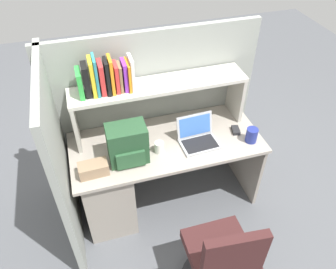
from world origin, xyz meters
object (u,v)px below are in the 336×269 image
(paper_cup, at_px, (159,147))
(backpack, at_px, (128,144))
(office_chair, at_px, (221,262))
(snack_canister, at_px, (252,135))
(laptop, at_px, (198,137))
(computer_mouse, at_px, (236,130))
(tissue_box, at_px, (93,169))

(paper_cup, bearing_deg, backpack, -177.29)
(paper_cup, relative_size, office_chair, 0.10)
(paper_cup, xyz_separation_m, snack_canister, (0.77, -0.09, 0.02))
(laptop, relative_size, snack_canister, 2.55)
(computer_mouse, xyz_separation_m, paper_cup, (-0.70, -0.05, 0.03))
(paper_cup, bearing_deg, computer_mouse, 4.26)
(computer_mouse, height_order, tissue_box, tissue_box)
(backpack, xyz_separation_m, office_chair, (0.46, -0.86, -0.49))
(paper_cup, bearing_deg, snack_canister, -6.87)
(computer_mouse, bearing_deg, laptop, -163.59)
(computer_mouse, bearing_deg, office_chair, -106.25)
(office_chair, bearing_deg, backpack, -56.69)
(laptop, relative_size, paper_cup, 3.39)
(backpack, bearing_deg, laptop, 3.55)
(computer_mouse, bearing_deg, tissue_box, -161.34)
(computer_mouse, xyz_separation_m, office_chair, (-0.50, -0.92, -0.35))
(paper_cup, bearing_deg, tissue_box, -170.37)
(laptop, relative_size, office_chair, 0.35)
(snack_canister, bearing_deg, office_chair, -126.09)
(backpack, height_order, tissue_box, backpack)
(tissue_box, bearing_deg, computer_mouse, 4.43)
(computer_mouse, bearing_deg, backpack, -164.09)
(paper_cup, bearing_deg, office_chair, -76.79)
(computer_mouse, relative_size, office_chair, 0.11)
(laptop, xyz_separation_m, computer_mouse, (0.36, 0.03, -0.03))
(laptop, xyz_separation_m, paper_cup, (-0.34, -0.02, -0.00))
(backpack, distance_m, office_chair, 1.09)
(backpack, distance_m, snack_canister, 1.03)
(backpack, bearing_deg, tissue_box, -164.41)
(paper_cup, distance_m, snack_canister, 0.78)
(office_chair, bearing_deg, snack_canister, -120.85)
(tissue_box, bearing_deg, paper_cup, 7.45)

